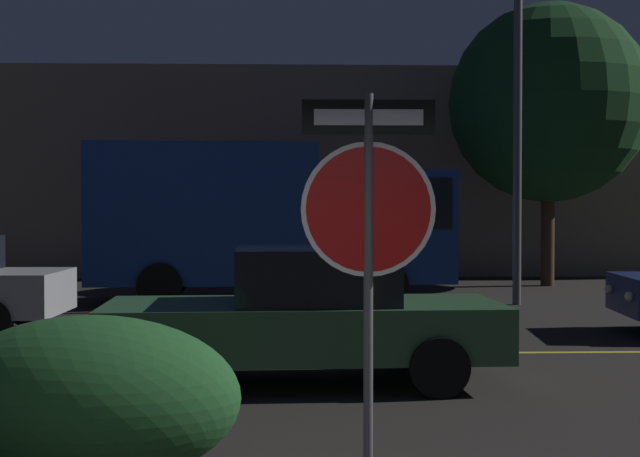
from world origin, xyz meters
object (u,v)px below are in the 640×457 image
at_px(hedge_bush_1, 89,400).
at_px(street_lamp, 518,18).
at_px(tree_0, 548,103).
at_px(stop_sign, 368,216).
at_px(delivery_truck, 275,217).
at_px(passing_car_2, 306,317).

height_order(hedge_bush_1, street_lamp, street_lamp).
bearing_deg(tree_0, street_lamp, -113.57).
bearing_deg(hedge_bush_1, tree_0, 63.49).
bearing_deg(stop_sign, hedge_bush_1, 165.83).
height_order(delivery_truck, tree_0, tree_0).
relative_size(stop_sign, street_lamp, 0.33).
height_order(stop_sign, tree_0, tree_0).
distance_m(delivery_truck, street_lamp, 6.07).
xyz_separation_m(stop_sign, street_lamp, (3.87, 11.40, 3.68)).
xyz_separation_m(passing_car_2, delivery_truck, (-0.46, 8.32, 0.97)).
bearing_deg(street_lamp, delivery_truck, 170.56).
relative_size(passing_car_2, delivery_truck, 0.60).
bearing_deg(tree_0, passing_car_2, -117.18).
bearing_deg(passing_car_2, hedge_bush_1, 153.66).
height_order(stop_sign, passing_car_2, stop_sign).
bearing_deg(street_lamp, stop_sign, -108.75).
distance_m(stop_sign, delivery_truck, 12.20).
bearing_deg(hedge_bush_1, delivery_truck, 84.86).
distance_m(stop_sign, street_lamp, 12.59).
distance_m(delivery_truck, tree_0, 7.75).
relative_size(stop_sign, delivery_truck, 0.36).
bearing_deg(street_lamp, tree_0, 66.43).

